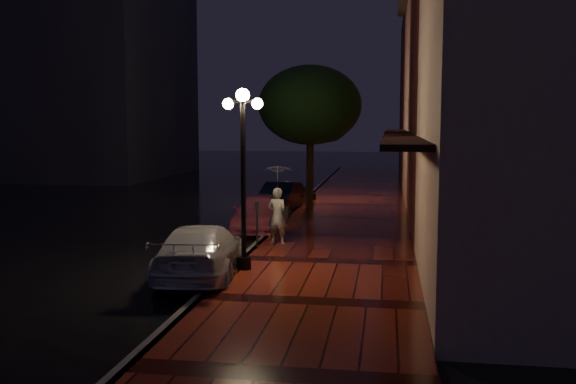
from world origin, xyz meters
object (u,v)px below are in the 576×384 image
Objects in this scene: streetlamp_near at (243,168)px; parking_meter at (257,220)px; woman_with_umbrella at (278,192)px; streetlamp_far at (312,146)px; pink_car at (258,212)px; navy_car at (280,197)px; street_tree at (310,108)px; silver_car at (201,251)px.

streetlamp_near is 3.05m from parking_meter.
streetlamp_far is at bearing -77.33° from woman_with_umbrella.
parking_meter is at bearing -82.39° from pink_car.
streetlamp_far is 10.73m from woman_with_umbrella.
woman_with_umbrella reaches higher than navy_car.
woman_with_umbrella is at bearing -71.71° from pink_car.
streetlamp_far is 0.74× the size of street_tree.
woman_with_umbrella is (0.25, -10.69, -0.93)m from streetlamp_far.
pink_car is at bearing -104.38° from street_tree.
pink_car reaches higher than silver_car.
woman_with_umbrella is (1.20, -7.62, 1.06)m from navy_car.
streetlamp_near reaches higher than woman_with_umbrella.
silver_car is at bearing -96.08° from street_tree.
silver_car is 3.03m from parking_meter.
streetlamp_far is (0.00, 14.00, 0.00)m from streetlamp_near.
streetlamp_far reaches higher than woman_with_umbrella.
streetlamp_near is 3.45m from woman_with_umbrella.
streetlamp_near is 11.12m from street_tree.
pink_car is at bearing 98.61° from streetlamp_near.
navy_car is at bearing 86.21° from pink_car.
street_tree reaches higher than navy_car.
streetlamp_near reaches higher than parking_meter.
navy_car is at bearing -177.00° from street_tree.
woman_with_umbrella is (0.25, 3.31, -0.93)m from streetlamp_near.
parking_meter reaches higher than navy_car.
pink_car is 0.86× the size of silver_car.
streetlamp_near is at bearing -85.18° from pink_car.
streetlamp_far is 3.78m from navy_car.
parking_meter is at bearing -91.00° from streetlamp_far.
streetlamp_far is 8.02m from pink_car.
woman_with_umbrella reaches higher than pink_car.
streetlamp_far is 0.99× the size of silver_car.
woman_with_umbrella is at bearing 55.62° from parking_meter.
street_tree is 8.10m from woman_with_umbrella.
street_tree is 6.06m from pink_car.
street_tree is 1.54× the size of pink_car.
streetlamp_far is 14.53m from silver_car.
woman_with_umbrella reaches higher than silver_car.
street_tree reaches higher than parking_meter.
parking_meter is at bearing -110.60° from silver_car.
navy_car is 8.41m from parking_meter.
street_tree is 11.98m from silver_car.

